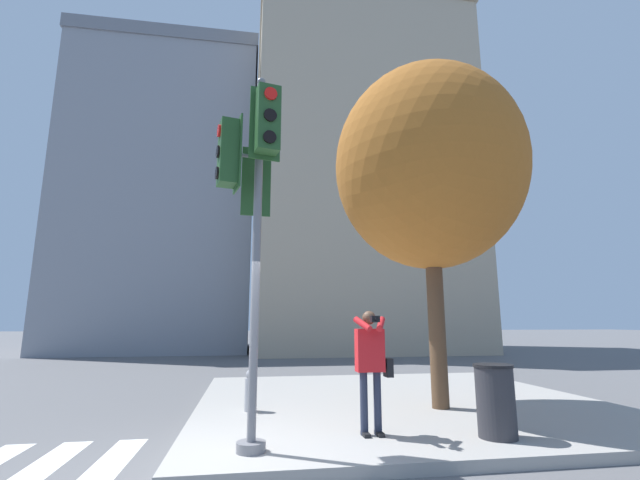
{
  "coord_description": "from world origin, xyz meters",
  "views": [
    {
      "loc": [
        0.43,
        -5.45,
        1.72
      ],
      "look_at": [
        1.38,
        0.37,
        2.85
      ],
      "focal_mm": 24.0,
      "sensor_mm": 36.0,
      "label": 1
    }
  ],
  "objects_px": {
    "fire_hydrant": "(251,390)",
    "trash_bin": "(495,400)",
    "street_tree": "(429,167)",
    "traffic_signal_pole": "(252,184)",
    "person_photographer": "(371,359)"
  },
  "relations": [
    {
      "from": "traffic_signal_pole",
      "to": "trash_bin",
      "type": "bearing_deg",
      "value": 2.08
    },
    {
      "from": "fire_hydrant",
      "to": "trash_bin",
      "type": "distance_m",
      "value": 4.09
    },
    {
      "from": "fire_hydrant",
      "to": "trash_bin",
      "type": "relative_size",
      "value": 0.74
    },
    {
      "from": "traffic_signal_pole",
      "to": "street_tree",
      "type": "relative_size",
      "value": 0.74
    },
    {
      "from": "traffic_signal_pole",
      "to": "person_photographer",
      "type": "distance_m",
      "value": 3.02
    },
    {
      "from": "fire_hydrant",
      "to": "traffic_signal_pole",
      "type": "bearing_deg",
      "value": -92.03
    },
    {
      "from": "street_tree",
      "to": "fire_hydrant",
      "type": "relative_size",
      "value": 9.39
    },
    {
      "from": "traffic_signal_pole",
      "to": "trash_bin",
      "type": "height_order",
      "value": "traffic_signal_pole"
    },
    {
      "from": "street_tree",
      "to": "fire_hydrant",
      "type": "distance_m",
      "value": 5.54
    },
    {
      "from": "trash_bin",
      "to": "street_tree",
      "type": "bearing_deg",
      "value": 86.73
    },
    {
      "from": "person_photographer",
      "to": "trash_bin",
      "type": "relative_size",
      "value": 1.77
    },
    {
      "from": "person_photographer",
      "to": "street_tree",
      "type": "distance_m",
      "value": 4.36
    },
    {
      "from": "person_photographer",
      "to": "fire_hydrant",
      "type": "distance_m",
      "value": 2.65
    },
    {
      "from": "traffic_signal_pole",
      "to": "person_photographer",
      "type": "bearing_deg",
      "value": 17.22
    },
    {
      "from": "traffic_signal_pole",
      "to": "fire_hydrant",
      "type": "distance_m",
      "value": 3.93
    }
  ]
}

